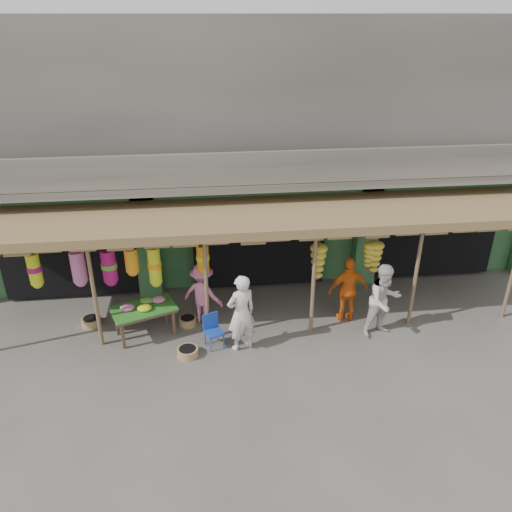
{
  "coord_description": "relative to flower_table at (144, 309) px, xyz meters",
  "views": [
    {
      "loc": [
        -1.54,
        -10.18,
        7.03
      ],
      "look_at": [
        -0.21,
        1.0,
        1.51
      ],
      "focal_mm": 35.0,
      "sensor_mm": 36.0,
      "label": 1
    }
  ],
  "objects": [
    {
      "name": "basket_right",
      "position": [
        0.99,
        0.29,
        -0.61
      ],
      "size": [
        0.47,
        0.47,
        0.2
      ],
      "primitive_type": "cylinder",
      "rotation": [
        0.0,
        0.0,
        0.1
      ],
      "color": "#9D8149",
      "rests_on": "ground"
    },
    {
      "name": "awning",
      "position": [
        2.86,
        0.69,
        1.86
      ],
      "size": [
        14.0,
        2.7,
        2.79
      ],
      "color": "brown",
      "rests_on": "ground"
    },
    {
      "name": "ground",
      "position": [
        2.99,
        -0.1,
        -0.71
      ],
      "size": [
        80.0,
        80.0,
        0.0
      ],
      "primitive_type": "plane",
      "color": "#514C47",
      "rests_on": "ground"
    },
    {
      "name": "basket_left",
      "position": [
        -1.4,
        0.56,
        -0.61
      ],
      "size": [
        0.59,
        0.59,
        0.2
      ],
      "primitive_type": "cylinder",
      "rotation": [
        0.0,
        0.0,
        0.28
      ],
      "color": "olive",
      "rests_on": "ground"
    },
    {
      "name": "person_right",
      "position": [
        5.63,
        -0.64,
        0.21
      ],
      "size": [
        1.06,
        0.92,
        1.85
      ],
      "primitive_type": "imported",
      "rotation": [
        0.0,
        0.0,
        0.29
      ],
      "color": "beige",
      "rests_on": "ground"
    },
    {
      "name": "person_shopper",
      "position": [
        1.39,
        0.4,
        0.09
      ],
      "size": [
        1.19,
        1.0,
        1.59
      ],
      "primitive_type": "imported",
      "rotation": [
        0.0,
        0.0,
        2.66
      ],
      "color": "pink",
      "rests_on": "ground"
    },
    {
      "name": "person_vendor",
      "position": [
        4.98,
        0.05,
        0.15
      ],
      "size": [
        1.03,
        0.47,
        1.73
      ],
      "primitive_type": "imported",
      "rotation": [
        0.0,
        0.0,
        3.19
      ],
      "color": "orange",
      "rests_on": "ground"
    },
    {
      "name": "person_front",
      "position": [
        2.24,
        -0.82,
        0.24
      ],
      "size": [
        0.81,
        0.68,
        1.9
      ],
      "primitive_type": "imported",
      "rotation": [
        0.0,
        0.0,
        3.53
      ],
      "color": "silver",
      "rests_on": "ground"
    },
    {
      "name": "basket_mid",
      "position": [
        0.99,
        -0.97,
        -0.62
      ],
      "size": [
        0.63,
        0.63,
        0.19
      ],
      "primitive_type": "cylinder",
      "rotation": [
        0.0,
        0.0,
        0.38
      ],
      "color": "brown",
      "rests_on": "ground"
    },
    {
      "name": "flower_table",
      "position": [
        0.0,
        0.0,
        0.0
      ],
      "size": [
        1.67,
        1.32,
        0.88
      ],
      "rotation": [
        0.0,
        0.0,
        0.36
      ],
      "color": "brown",
      "rests_on": "ground"
    },
    {
      "name": "blue_chair",
      "position": [
        1.59,
        -0.62,
        -0.26
      ],
      "size": [
        0.5,
        0.51,
        0.8
      ],
      "rotation": [
        0.0,
        0.0,
        0.39
      ],
      "color": "#1B40B0",
      "rests_on": "ground"
    },
    {
      "name": "building",
      "position": [
        2.99,
        4.76,
        2.66
      ],
      "size": [
        16.4,
        6.8,
        7.0
      ],
      "color": "gray",
      "rests_on": "ground"
    }
  ]
}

